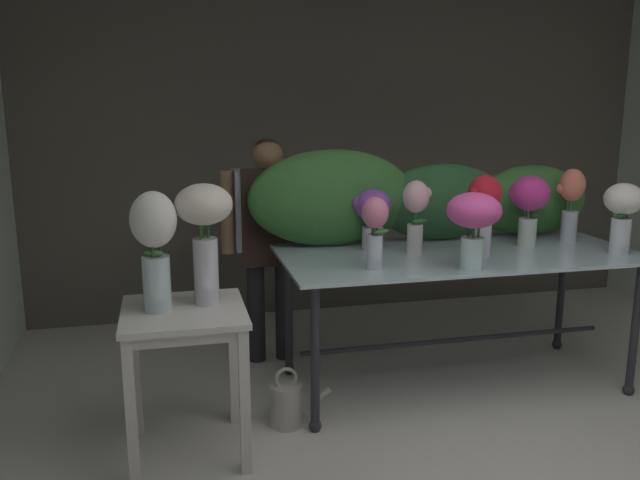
# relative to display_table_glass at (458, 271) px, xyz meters

# --- Properties ---
(ground_plane) EXTENTS (7.60, 7.60, 0.00)m
(ground_plane) POSITION_rel_display_table_glass_xyz_m (-0.25, 0.01, -0.75)
(ground_plane) COLOR beige
(wall_back) EXTENTS (5.32, 0.12, 2.86)m
(wall_back) POSITION_rel_display_table_glass_xyz_m (-0.25, 1.73, 0.68)
(wall_back) COLOR #5B564C
(wall_back) RESTS_ON ground
(display_table_glass) EXTENTS (2.18, 0.98, 0.87)m
(display_table_glass) POSITION_rel_display_table_glass_xyz_m (0.00, 0.00, 0.00)
(display_table_glass) COLOR #A7C1C8
(display_table_glass) RESTS_ON ground
(side_table_white) EXTENTS (0.60, 0.61, 0.77)m
(side_table_white) POSITION_rel_display_table_glass_xyz_m (-1.67, -0.44, -0.09)
(side_table_white) COLOR silver
(side_table_white) RESTS_ON ground
(florist) EXTENTS (0.63, 0.24, 1.53)m
(florist) POSITION_rel_display_table_glass_xyz_m (-1.07, 0.67, 0.20)
(florist) COLOR #232328
(florist) RESTS_ON ground
(foliage_backdrop) EXTENTS (2.33, 0.31, 0.61)m
(foliage_backdrop) POSITION_rel_display_table_glass_xyz_m (-0.11, 0.37, 0.39)
(foliage_backdrop) COLOR #387033
(foliage_backdrop) RESTS_ON display_table_glass
(vase_blush_anemones) EXTENTS (0.18, 0.16, 0.45)m
(vase_blush_anemones) POSITION_rel_display_table_glass_xyz_m (-0.27, 0.05, 0.38)
(vase_blush_anemones) COLOR silver
(vase_blush_anemones) RESTS_ON display_table_glass
(vase_coral_ranunculus) EXTENTS (0.18, 0.16, 0.48)m
(vase_coral_ranunculus) POSITION_rel_display_table_glass_xyz_m (0.82, 0.12, 0.40)
(vase_coral_ranunculus) COLOR silver
(vase_coral_ranunculus) RESTS_ON display_table_glass
(vase_rosy_peonies) EXTENTS (0.16, 0.15, 0.40)m
(vase_rosy_peonies) POSITION_rel_display_table_glass_xyz_m (-0.62, -0.25, 0.35)
(vase_rosy_peonies) COLOR silver
(vase_rosy_peonies) RESTS_ON display_table_glass
(vase_magenta_carnations) EXTENTS (0.26, 0.24, 0.45)m
(vase_magenta_carnations) POSITION_rel_display_table_glass_xyz_m (0.50, 0.07, 0.41)
(vase_magenta_carnations) COLOR silver
(vase_magenta_carnations) RESTS_ON display_table_glass
(vase_crimson_snapdragons) EXTENTS (0.21, 0.20, 0.49)m
(vase_crimson_snapdragons) POSITION_rel_display_table_glass_xyz_m (0.10, -0.10, 0.42)
(vase_crimson_snapdragons) COLOR silver
(vase_crimson_snapdragons) RESTS_ON display_table_glass
(vase_fuchsia_freesia) EXTENTS (0.30, 0.30, 0.43)m
(vase_fuchsia_freesia) POSITION_rel_display_table_glass_xyz_m (-0.11, -0.38, 0.40)
(vase_fuchsia_freesia) COLOR silver
(vase_fuchsia_freesia) RESTS_ON display_table_glass
(vase_violet_hydrangea) EXTENTS (0.24, 0.22, 0.38)m
(vase_violet_hydrangea) POSITION_rel_display_table_glass_xyz_m (-0.50, 0.21, 0.34)
(vase_violet_hydrangea) COLOR silver
(vase_violet_hydrangea) RESTS_ON display_table_glass
(vase_ivory_stock) EXTENTS (0.24, 0.23, 0.43)m
(vase_ivory_stock) POSITION_rel_display_table_glass_xyz_m (0.93, -0.24, 0.38)
(vase_ivory_stock) COLOR silver
(vase_ivory_stock) RESTS_ON display_table_glass
(vase_white_roses_tall) EXTENTS (0.22, 0.22, 0.59)m
(vase_white_roses_tall) POSITION_rel_display_table_glass_xyz_m (-1.79, -0.44, 0.37)
(vase_white_roses_tall) COLOR silver
(vase_white_roses_tall) RESTS_ON side_table_white
(vase_cream_lisianthus_tall) EXTENTS (0.29, 0.29, 0.61)m
(vase_cream_lisianthus_tall) POSITION_rel_display_table_glass_xyz_m (-1.55, -0.38, 0.43)
(vase_cream_lisianthus_tall) COLOR silver
(vase_cream_lisianthus_tall) RESTS_ON side_table_white
(watering_can) EXTENTS (0.35, 0.18, 0.34)m
(watering_can) POSITION_rel_display_table_glass_xyz_m (-1.13, -0.29, -0.62)
(watering_can) COLOR #B7B2A8
(watering_can) RESTS_ON ground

